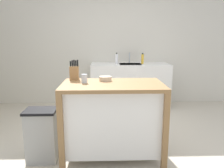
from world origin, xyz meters
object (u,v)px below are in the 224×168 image
kitchen_island (113,116)px  knife_block (74,72)px  sink_faucet (129,58)px  bottle_spray_cleaner (142,59)px  trash_bin (42,135)px  bottle_hand_soap (117,59)px  bowl_ceramic_wide (105,78)px  drinking_cup (84,79)px

kitchen_island → knife_block: 0.73m
sink_faucet → bottle_spray_cleaner: 0.30m
trash_bin → bottle_spray_cleaner: bottle_spray_cleaner is taller
bottle_hand_soap → bottle_spray_cleaner: (0.53, 0.03, -0.00)m
bowl_ceramic_wide → bottle_hand_soap: size_ratio=0.66×
sink_faucet → kitchen_island: bearing=-101.4°
knife_block → drinking_cup: 0.25m
knife_block → trash_bin: size_ratio=0.40×
drinking_cup → trash_bin: size_ratio=0.16×
kitchen_island → knife_block: knife_block is taller
bowl_ceramic_wide → drinking_cup: 0.28m
drinking_cup → sink_faucet: sink_faucet is taller
kitchen_island → bottle_hand_soap: bottle_hand_soap is taller
kitchen_island → trash_bin: 0.86m
knife_block → drinking_cup: size_ratio=2.43×
drinking_cup → knife_block: bearing=124.9°
kitchen_island → drinking_cup: bearing=173.4°
knife_block → bottle_spray_cleaner: (1.15, 1.76, -0.00)m
knife_block → bowl_ceramic_wide: knife_block is taller
bowl_ceramic_wide → bottle_hand_soap: 1.82m
trash_bin → sink_faucet: sink_faucet is taller
bowl_ceramic_wide → drinking_cup: size_ratio=1.47×
kitchen_island → drinking_cup: (-0.33, 0.04, 0.46)m
bottle_hand_soap → bottle_spray_cleaner: bearing=3.6°
knife_block → bottle_hand_soap: (0.62, 1.72, 0.00)m
kitchen_island → drinking_cup: 0.56m
sink_faucet → bottle_hand_soap: 0.34m
bowl_ceramic_wide → trash_bin: bowl_ceramic_wide is taller
bowl_ceramic_wide → drinking_cup: (-0.25, -0.13, 0.02)m
sink_faucet → knife_block: bearing=-115.2°
knife_block → trash_bin: knife_block is taller
kitchen_island → bottle_spray_cleaner: 2.17m
kitchen_island → bottle_hand_soap: size_ratio=5.14×
kitchen_island → bottle_hand_soap: bearing=85.6°
bottle_hand_soap → kitchen_island: bearing=-94.4°
kitchen_island → knife_block: size_ratio=4.70×
bowl_ceramic_wide → kitchen_island: bearing=-63.1°
bowl_ceramic_wide → trash_bin: bearing=-162.4°
bottle_hand_soap → drinking_cup: bearing=-104.0°
trash_bin → sink_faucet: 2.66m
knife_block → bowl_ceramic_wide: 0.40m
bowl_ceramic_wide → trash_bin: size_ratio=0.24×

